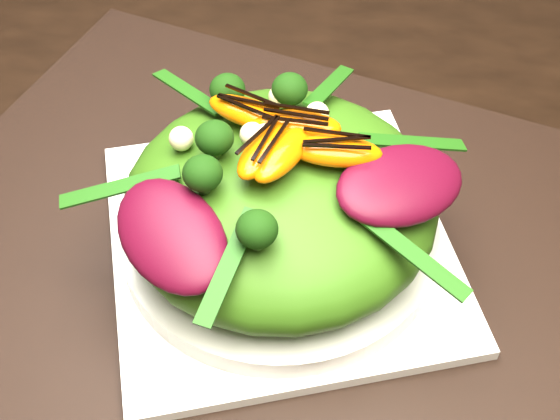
% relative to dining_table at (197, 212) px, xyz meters
% --- Properties ---
extents(dining_table, '(1.60, 0.90, 0.75)m').
position_rel_dining_table_xyz_m(dining_table, '(0.00, 0.00, 0.00)').
color(dining_table, black).
rests_on(dining_table, floor).
extents(placemat, '(0.64, 0.55, 0.00)m').
position_rel_dining_table_xyz_m(placemat, '(0.08, -0.04, 0.02)').
color(placemat, black).
rests_on(placemat, dining_table).
extents(plate_base, '(0.31, 0.31, 0.01)m').
position_rel_dining_table_xyz_m(plate_base, '(0.08, -0.04, 0.03)').
color(plate_base, white).
rests_on(plate_base, placemat).
extents(salad_bowl, '(0.25, 0.25, 0.02)m').
position_rel_dining_table_xyz_m(salad_bowl, '(0.08, -0.04, 0.04)').
color(salad_bowl, silver).
rests_on(salad_bowl, plate_base).
extents(lettuce_mound, '(0.24, 0.24, 0.08)m').
position_rel_dining_table_xyz_m(lettuce_mound, '(0.08, -0.04, 0.08)').
color(lettuce_mound, '#376312').
rests_on(lettuce_mound, salad_bowl).
extents(radicchio_leaf, '(0.11, 0.10, 0.02)m').
position_rel_dining_table_xyz_m(radicchio_leaf, '(0.15, -0.05, 0.11)').
color(radicchio_leaf, '#410617').
rests_on(radicchio_leaf, lettuce_mound).
extents(orange_segment, '(0.06, 0.05, 0.02)m').
position_rel_dining_table_xyz_m(orange_segment, '(0.06, -0.01, 0.12)').
color(orange_segment, '#E25803').
rests_on(orange_segment, lettuce_mound).
extents(broccoli_floret, '(0.04, 0.04, 0.03)m').
position_rel_dining_table_xyz_m(broccoli_floret, '(0.00, -0.02, 0.12)').
color(broccoli_floret, black).
rests_on(broccoli_floret, lettuce_mound).
extents(macadamia_nut, '(0.02, 0.02, 0.02)m').
position_rel_dining_table_xyz_m(macadamia_nut, '(0.10, -0.08, 0.12)').
color(macadamia_nut, '#C0B787').
rests_on(macadamia_nut, lettuce_mound).
extents(balsamic_drizzle, '(0.04, 0.02, 0.00)m').
position_rel_dining_table_xyz_m(balsamic_drizzle, '(0.06, -0.01, 0.13)').
color(balsamic_drizzle, black).
rests_on(balsamic_drizzle, orange_segment).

